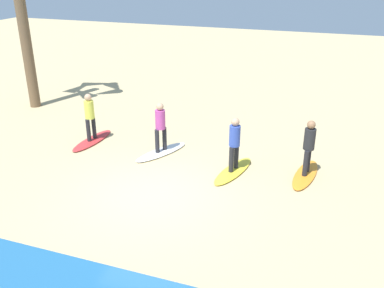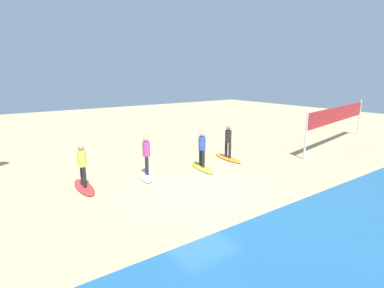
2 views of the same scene
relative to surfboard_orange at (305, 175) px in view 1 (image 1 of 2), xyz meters
name	(u,v)px [view 1 (image 1 of 2)]	position (x,y,z in m)	size (l,w,h in m)	color
ground_plane	(152,195)	(3.80, 2.50, -0.04)	(60.00, 60.00, 0.00)	tan
surfboard_orange	(305,175)	(0.00, 0.00, 0.00)	(2.10, 0.56, 0.09)	orange
surfer_orange	(309,144)	(0.00, 0.00, 0.99)	(0.32, 0.46, 1.64)	#232328
surfboard_yellow	(233,171)	(2.06, 0.48, 0.00)	(2.10, 0.56, 0.09)	yellow
surfer_yellow	(235,140)	(2.06, 0.48, 0.99)	(0.32, 0.45, 1.64)	#232328
surfboard_white	(161,152)	(4.63, -0.06, 0.00)	(2.10, 0.56, 0.09)	white
surfer_white	(160,124)	(4.63, -0.06, 0.99)	(0.32, 0.43, 1.64)	#232328
surfboard_red	(92,140)	(7.28, -0.15, 0.00)	(2.10, 0.56, 0.09)	red
surfer_red	(90,114)	(7.28, -0.15, 0.99)	(0.32, 0.46, 1.64)	#232328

